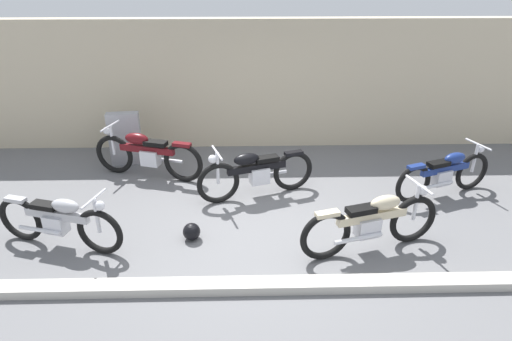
{
  "coord_description": "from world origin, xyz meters",
  "views": [
    {
      "loc": [
        -0.14,
        -5.45,
        3.67
      ],
      "look_at": [
        0.02,
        0.95,
        0.55
      ],
      "focal_mm": 30.82,
      "sensor_mm": 36.0,
      "label": 1
    }
  ],
  "objects": [
    {
      "name": "ground_plane",
      "position": [
        0.0,
        0.0,
        0.0
      ],
      "size": [
        40.0,
        40.0,
        0.0
      ],
      "primitive_type": "plane",
      "color": "slate"
    },
    {
      "name": "curb_strip",
      "position": [
        0.0,
        -1.25,
        0.06
      ],
      "size": [
        18.0,
        0.24,
        0.12
      ],
      "primitive_type": "cube",
      "color": "#B7B2A8",
      "rests_on": "ground_plane"
    },
    {
      "name": "stone_marker",
      "position": [
        -2.47,
        2.49,
        0.52
      ],
      "size": [
        0.62,
        0.26,
        1.03
      ],
      "primitive_type": "cube",
      "rotation": [
        0.0,
        0.0,
        0.1
      ],
      "color": "#9E9EA3",
      "rests_on": "ground_plane"
    },
    {
      "name": "building_wall",
      "position": [
        0.0,
        3.43,
        1.31
      ],
      "size": [
        18.0,
        0.3,
        2.61
      ],
      "primitive_type": "cube",
      "color": "beige",
      "rests_on": "ground_plane"
    },
    {
      "name": "motorcycle_black",
      "position": [
        0.02,
        1.09,
        0.44
      ],
      "size": [
        1.97,
        0.85,
        0.92
      ],
      "rotation": [
        0.0,
        0.0,
        3.46
      ],
      "color": "black",
      "rests_on": "ground_plane"
    },
    {
      "name": "motorcycle_cream",
      "position": [
        1.56,
        -0.47,
        0.45
      ],
      "size": [
        2.01,
        0.8,
        0.93
      ],
      "rotation": [
        0.0,
        0.0,
        0.28
      ],
      "color": "black",
      "rests_on": "ground_plane"
    },
    {
      "name": "motorcycle_maroon",
      "position": [
        -1.94,
        1.87,
        0.46
      ],
      "size": [
        2.06,
        0.83,
        0.95
      ],
      "rotation": [
        0.0,
        0.0,
        2.85
      ],
      "color": "black",
      "rests_on": "ground_plane"
    },
    {
      "name": "motorcycle_blue",
      "position": [
        3.18,
        1.04,
        0.42
      ],
      "size": [
        1.83,
        0.85,
        0.86
      ],
      "rotation": [
        0.0,
        0.0,
        0.35
      ],
      "color": "black",
      "rests_on": "ground_plane"
    },
    {
      "name": "motorcycle_silver",
      "position": [
        -2.71,
        -0.29,
        0.42
      ],
      "size": [
        1.89,
        0.76,
        0.87
      ],
      "rotation": [
        0.0,
        0.0,
        -0.28
      ],
      "color": "black",
      "rests_on": "ground_plane"
    },
    {
      "name": "helmet",
      "position": [
        -0.93,
        -0.16,
        0.13
      ],
      "size": [
        0.25,
        0.25,
        0.25
      ],
      "primitive_type": "sphere",
      "color": "black",
      "rests_on": "ground_plane"
    }
  ]
}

